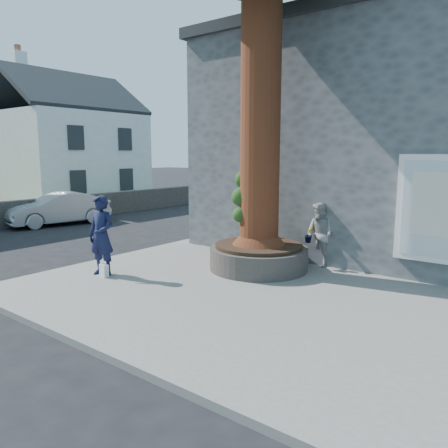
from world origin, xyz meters
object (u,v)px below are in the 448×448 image
Objects in this scene: man at (102,236)px; woman at (319,235)px; planter at (259,257)px; car_silver at (59,209)px.

man is 1.16× the size of woman.
man reaches higher than woman.
planter is 1.49× the size of woman.
car_silver is (-11.31, 0.07, -0.25)m from woman.
man is at bearing -12.93° from car_silver.
planter is 1.29× the size of man.
man reaches higher than car_silver.
car_silver is at bearing 141.78° from man.
man is 5.07m from woman.
car_silver is (-7.82, 3.75, -0.37)m from man.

